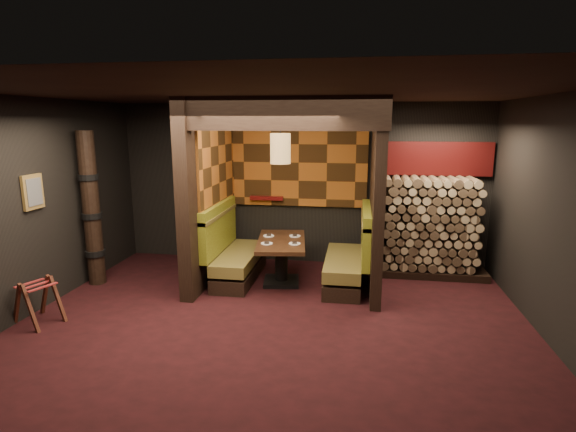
# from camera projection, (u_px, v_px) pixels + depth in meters

# --- Properties ---
(floor) EXTENTS (6.50, 5.50, 0.02)m
(floor) POSITION_uv_depth(u_px,v_px,m) (272.00, 327.00, 5.66)
(floor) COLOR black
(floor) RESTS_ON ground
(ceiling) EXTENTS (6.50, 5.50, 0.02)m
(ceiling) POSITION_uv_depth(u_px,v_px,m) (270.00, 92.00, 5.07)
(ceiling) COLOR black
(ceiling) RESTS_ON ground
(wall_back) EXTENTS (6.50, 0.02, 2.85)m
(wall_back) POSITION_uv_depth(u_px,v_px,m) (301.00, 184.00, 8.03)
(wall_back) COLOR black
(wall_back) RESTS_ON ground
(wall_front) EXTENTS (6.50, 0.02, 2.85)m
(wall_front) POSITION_uv_depth(u_px,v_px,m) (184.00, 309.00, 2.70)
(wall_front) COLOR black
(wall_front) RESTS_ON ground
(wall_left) EXTENTS (0.02, 5.50, 2.85)m
(wall_left) POSITION_uv_depth(u_px,v_px,m) (26.00, 208.00, 5.86)
(wall_left) COLOR black
(wall_left) RESTS_ON ground
(wall_right) EXTENTS (0.02, 5.50, 2.85)m
(wall_right) POSITION_uv_depth(u_px,v_px,m) (566.00, 225.00, 4.87)
(wall_right) COLOR black
(wall_right) RESTS_ON ground
(partition_left) EXTENTS (0.20, 2.20, 2.85)m
(partition_left) POSITION_uv_depth(u_px,v_px,m) (208.00, 192.00, 7.16)
(partition_left) COLOR black
(partition_left) RESTS_ON floor
(partition_right) EXTENTS (0.15, 2.10, 2.85)m
(partition_right) POSITION_uv_depth(u_px,v_px,m) (377.00, 196.00, 6.81)
(partition_right) COLOR black
(partition_right) RESTS_ON floor
(header_beam) EXTENTS (2.85, 0.18, 0.44)m
(header_beam) POSITION_uv_depth(u_px,v_px,m) (279.00, 114.00, 5.80)
(header_beam) COLOR black
(header_beam) RESTS_ON partition_left
(tapa_back_panel) EXTENTS (2.40, 0.06, 1.55)m
(tapa_back_panel) POSITION_uv_depth(u_px,v_px,m) (299.00, 162.00, 7.91)
(tapa_back_panel) COLOR #A3561B
(tapa_back_panel) RESTS_ON wall_back
(tapa_side_panel) EXTENTS (0.04, 1.85, 1.45)m
(tapa_side_panel) POSITION_uv_depth(u_px,v_px,m) (218.00, 164.00, 7.23)
(tapa_side_panel) COLOR #A3561B
(tapa_side_panel) RESTS_ON partition_left
(lacquer_shelf) EXTENTS (0.60, 0.12, 0.07)m
(lacquer_shelf) POSITION_uv_depth(u_px,v_px,m) (267.00, 198.00, 8.07)
(lacquer_shelf) COLOR #560C0C
(lacquer_shelf) RESTS_ON wall_back
(booth_bench_left) EXTENTS (0.68, 1.60, 1.14)m
(booth_bench_left) POSITION_uv_depth(u_px,v_px,m) (233.00, 255.00, 7.32)
(booth_bench_left) COLOR black
(booth_bench_left) RESTS_ON floor
(booth_bench_right) EXTENTS (0.68, 1.60, 1.14)m
(booth_bench_right) POSITION_uv_depth(u_px,v_px,m) (350.00, 260.00, 7.03)
(booth_bench_right) COLOR black
(booth_bench_right) RESTS_ON floor
(dining_table) EXTENTS (0.90, 1.43, 0.71)m
(dining_table) POSITION_uv_depth(u_px,v_px,m) (281.00, 254.00, 7.08)
(dining_table) COLOR black
(dining_table) RESTS_ON floor
(place_settings) EXTENTS (0.66, 0.69, 0.03)m
(place_settings) POSITION_uv_depth(u_px,v_px,m) (281.00, 239.00, 7.02)
(place_settings) COLOR white
(place_settings) RESTS_ON dining_table
(pendant_lamp) EXTENTS (0.31, 0.31, 0.94)m
(pendant_lamp) POSITION_uv_depth(u_px,v_px,m) (280.00, 149.00, 6.68)
(pendant_lamp) COLOR olive
(pendant_lamp) RESTS_ON ceiling
(framed_picture) EXTENTS (0.05, 0.36, 0.46)m
(framed_picture) POSITION_uv_depth(u_px,v_px,m) (33.00, 192.00, 5.91)
(framed_picture) COLOR olive
(framed_picture) RESTS_ON wall_left
(luggage_rack) EXTENTS (0.68, 0.58, 0.62)m
(luggage_rack) POSITION_uv_depth(u_px,v_px,m) (38.00, 300.00, 5.71)
(luggage_rack) COLOR #421D11
(luggage_rack) RESTS_ON floor
(totem_column) EXTENTS (0.31, 0.31, 2.40)m
(totem_column) POSITION_uv_depth(u_px,v_px,m) (91.00, 210.00, 6.94)
(totem_column) COLOR black
(totem_column) RESTS_ON floor
(firewood_stack) EXTENTS (1.73, 0.70, 1.64)m
(firewood_stack) POSITION_uv_depth(u_px,v_px,m) (434.00, 227.00, 7.42)
(firewood_stack) COLOR black
(firewood_stack) RESTS_ON floor
(mosaic_header) EXTENTS (1.83, 0.10, 0.56)m
(mosaic_header) POSITION_uv_depth(u_px,v_px,m) (435.00, 159.00, 7.51)
(mosaic_header) COLOR maroon
(mosaic_header) RESTS_ON wall_back
(bay_front_post) EXTENTS (0.08, 0.08, 2.85)m
(bay_front_post) POSITION_uv_depth(u_px,v_px,m) (382.00, 193.00, 7.05)
(bay_front_post) COLOR black
(bay_front_post) RESTS_ON floor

